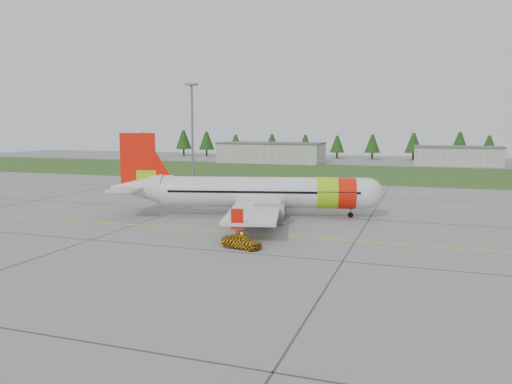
% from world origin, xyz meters
% --- Properties ---
extents(ground, '(320.00, 320.00, 0.00)m').
position_xyz_m(ground, '(0.00, 0.00, 0.00)').
color(ground, gray).
rests_on(ground, ground).
extents(aircraft, '(33.78, 31.76, 10.40)m').
position_xyz_m(aircraft, '(-3.61, 18.01, 3.00)').
color(aircraft, silver).
rests_on(aircraft, ground).
extents(follow_me_car, '(1.62, 1.80, 3.87)m').
position_xyz_m(follow_me_car, '(0.43, 1.58, 1.94)').
color(follow_me_car, '#FFB20E').
rests_on(follow_me_car, ground).
extents(service_van, '(1.80, 1.72, 4.76)m').
position_xyz_m(service_van, '(-11.90, 49.86, 2.38)').
color(service_van, white).
rests_on(service_van, ground).
extents(grass_strip, '(320.00, 50.00, 0.03)m').
position_xyz_m(grass_strip, '(0.00, 82.00, 0.01)').
color(grass_strip, '#30561E').
rests_on(grass_strip, ground).
extents(taxi_guideline, '(120.00, 0.25, 0.02)m').
position_xyz_m(taxi_guideline, '(0.00, 8.00, 0.01)').
color(taxi_guideline, gold).
rests_on(taxi_guideline, ground).
extents(hangar_west, '(32.00, 14.00, 6.00)m').
position_xyz_m(hangar_west, '(-30.00, 110.00, 3.00)').
color(hangar_west, '#A8A8A3').
rests_on(hangar_west, ground).
extents(hangar_east, '(24.00, 12.00, 5.20)m').
position_xyz_m(hangar_east, '(25.00, 118.00, 2.60)').
color(hangar_east, '#A8A8A3').
rests_on(hangar_east, ground).
extents(floodlight_mast, '(0.50, 0.50, 20.00)m').
position_xyz_m(floodlight_mast, '(-32.00, 58.00, 10.00)').
color(floodlight_mast, slate).
rests_on(floodlight_mast, ground).
extents(treeline, '(160.00, 8.00, 10.00)m').
position_xyz_m(treeline, '(0.00, 138.00, 5.00)').
color(treeline, '#1C3F14').
rests_on(treeline, ground).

